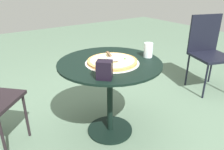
{
  "coord_description": "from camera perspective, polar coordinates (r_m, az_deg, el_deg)",
  "views": [
    {
      "loc": [
        -0.97,
        -1.44,
        1.35
      ],
      "look_at": [
        -0.0,
        -0.04,
        0.6
      ],
      "focal_mm": 35.24,
      "sensor_mm": 36.0,
      "label": 1
    }
  ],
  "objects": [
    {
      "name": "patio_table",
      "position": [
        1.92,
        -0.58,
        -1.07
      ],
      "size": [
        0.89,
        0.89,
        0.71
      ],
      "color": "black",
      "rests_on": "ground"
    },
    {
      "name": "pizza_on_tray",
      "position": [
        1.82,
        -0.0,
        3.51
      ],
      "size": [
        0.45,
        0.45,
        0.05
      ],
      "color": "silver",
      "rests_on": "patio_table"
    },
    {
      "name": "pizza_server",
      "position": [
        1.83,
        -0.33,
        4.86
      ],
      "size": [
        0.11,
        0.22,
        0.02
      ],
      "color": "silver",
      "rests_on": "pizza_on_tray"
    },
    {
      "name": "patio_chair_far",
      "position": [
        3.07,
        23.71,
        6.43
      ],
      "size": [
        0.56,
        0.56,
        0.95
      ],
      "color": "black",
      "rests_on": "ground"
    },
    {
      "name": "napkin_dispenser",
      "position": [
        1.52,
        -1.97,
        1.33
      ],
      "size": [
        0.13,
        0.13,
        0.13
      ],
      "primitive_type": "cube",
      "rotation": [
        0.0,
        0.0,
        5.51
      ],
      "color": "black",
      "rests_on": "patio_table"
    },
    {
      "name": "drinking_cup",
      "position": [
        1.98,
        9.39,
        6.4
      ],
      "size": [
        0.08,
        0.08,
        0.13
      ],
      "primitive_type": "cylinder",
      "color": "white",
      "rests_on": "patio_table"
    },
    {
      "name": "ground_plane",
      "position": [
        2.21,
        -0.52,
        -14.11
      ],
      "size": [
        10.0,
        10.0,
        0.0
      ],
      "primitive_type": "plane",
      "color": "#566F59"
    }
  ]
}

